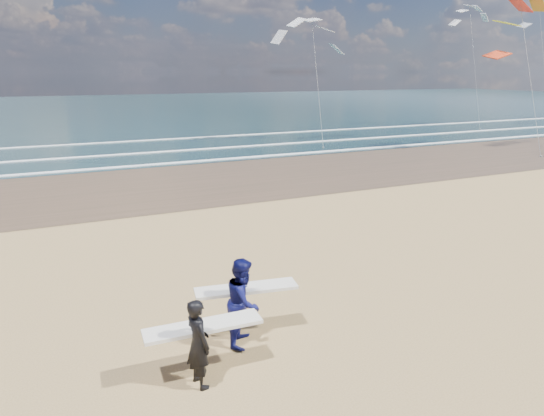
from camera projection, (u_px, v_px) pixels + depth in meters
name	position (u px, v px, depth m)	size (l,w,h in m)	color
wet_sand_strip	(433.00, 157.00, 32.54)	(220.00, 12.00, 0.01)	brown
ocean	(202.00, 107.00, 79.84)	(220.00, 100.00, 0.02)	#173033
foam_breakers	(350.00, 138.00, 41.38)	(220.00, 11.70, 0.05)	white
surfer_near	(199.00, 340.00, 8.70)	(2.22, 1.00, 1.70)	black
surfer_far	(244.00, 300.00, 10.05)	(2.26, 1.36, 1.88)	#0D0F4A
kite_0	(527.00, 52.00, 33.37)	(7.33, 4.91, 11.39)	slate
kite_1	(316.00, 65.00, 37.29)	(6.24, 4.79, 10.65)	slate
kite_2	(543.00, 54.00, 47.76)	(5.61, 4.72, 13.42)	slate
kite_5	(474.00, 59.00, 48.76)	(4.82, 4.63, 12.93)	slate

